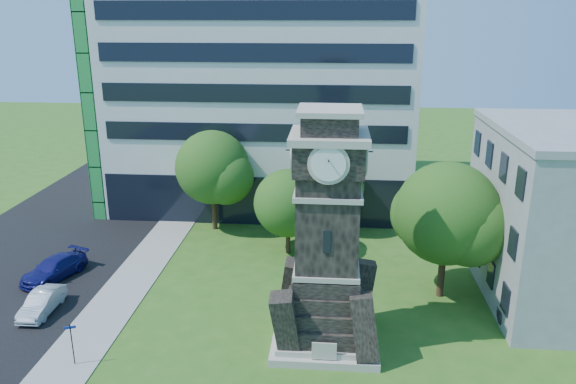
# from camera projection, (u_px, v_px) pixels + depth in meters

# --- Properties ---
(ground) EXTENTS (160.00, 160.00, 0.00)m
(ground) POSITION_uv_depth(u_px,v_px,m) (264.00, 359.00, 27.88)
(ground) COLOR #2B5E1B
(ground) RESTS_ON ground
(sidewalk) EXTENTS (3.00, 70.00, 0.06)m
(sidewalk) POSITION_uv_depth(u_px,v_px,m) (116.00, 301.00, 33.38)
(sidewalk) COLOR gray
(sidewalk) RESTS_ON ground
(clock_tower) EXTENTS (5.40, 5.40, 12.22)m
(clock_tower) POSITION_uv_depth(u_px,v_px,m) (327.00, 247.00, 27.93)
(clock_tower) COLOR beige
(clock_tower) RESTS_ON ground
(office_tall) EXTENTS (26.20, 15.11, 28.60)m
(office_tall) POSITION_uv_depth(u_px,v_px,m) (262.00, 40.00, 48.35)
(office_tall) COLOR silver
(office_tall) RESTS_ON ground
(car_street_mid) EXTENTS (1.37, 3.77, 1.24)m
(car_street_mid) POSITION_uv_depth(u_px,v_px,m) (42.00, 303.00, 32.04)
(car_street_mid) COLOR silver
(car_street_mid) RESTS_ON ground
(car_street_north) EXTENTS (3.43, 5.04, 1.36)m
(car_street_north) POSITION_uv_depth(u_px,v_px,m) (54.00, 268.00, 36.18)
(car_street_north) COLOR navy
(car_street_north) RESTS_ON ground
(car_east_lot) EXTENTS (4.95, 3.13, 1.27)m
(car_east_lot) POSITION_uv_depth(u_px,v_px,m) (541.00, 316.00, 30.56)
(car_east_lot) COLOR #47484C
(car_east_lot) RESTS_ON ground
(street_sign) EXTENTS (0.53, 0.05, 2.20)m
(street_sign) POSITION_uv_depth(u_px,v_px,m) (72.00, 340.00, 26.99)
(street_sign) COLOR black
(street_sign) RESTS_ON ground
(tree_nw) EXTENTS (6.29, 5.72, 7.93)m
(tree_nw) POSITION_uv_depth(u_px,v_px,m) (214.00, 170.00, 43.25)
(tree_nw) COLOR #332114
(tree_nw) RESTS_ON ground
(tree_nc) EXTENTS (5.26, 4.78, 6.17)m
(tree_nc) POSITION_uv_depth(u_px,v_px,m) (289.00, 205.00, 39.13)
(tree_nc) COLOR #332114
(tree_nc) RESTS_ON ground
(tree_ne) EXTENTS (4.56, 4.15, 6.31)m
(tree_ne) POSITION_uv_depth(u_px,v_px,m) (333.00, 183.00, 42.73)
(tree_ne) COLOR #332114
(tree_ne) RESTS_ON ground
(tree_east) EXTENTS (6.66, 6.05, 8.34)m
(tree_east) POSITION_uv_depth(u_px,v_px,m) (448.00, 217.00, 32.60)
(tree_east) COLOR #332114
(tree_east) RESTS_ON ground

